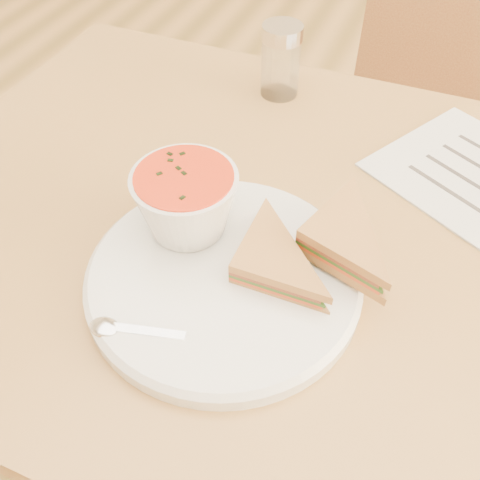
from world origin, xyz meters
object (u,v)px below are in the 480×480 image
at_px(dining_table, 282,383).
at_px(condiment_shaker, 281,61).
at_px(chair_far, 424,140).
at_px(plate, 224,278).
at_px(soup_bowl, 186,205).

xyz_separation_m(dining_table, condiment_shaker, (-0.12, 0.26, 0.43)).
xyz_separation_m(dining_table, chair_far, (0.11, 0.60, 0.11)).
relative_size(plate, soup_bowl, 2.56).
distance_m(dining_table, plate, 0.40).
bearing_deg(condiment_shaker, chair_far, 56.67).
xyz_separation_m(chair_far, condiment_shaker, (-0.23, -0.35, 0.32)).
relative_size(dining_table, chair_far, 1.03).
height_order(dining_table, soup_bowl, soup_bowl).
distance_m(dining_table, soup_bowl, 0.45).
bearing_deg(condiment_shaker, soup_bowl, -88.57).
relative_size(dining_table, soup_bowl, 8.97).
bearing_deg(soup_bowl, plate, -34.65).
xyz_separation_m(dining_table, soup_bowl, (-0.11, -0.07, 0.43)).
height_order(chair_far, plate, chair_far).
bearing_deg(dining_table, soup_bowl, -148.66).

